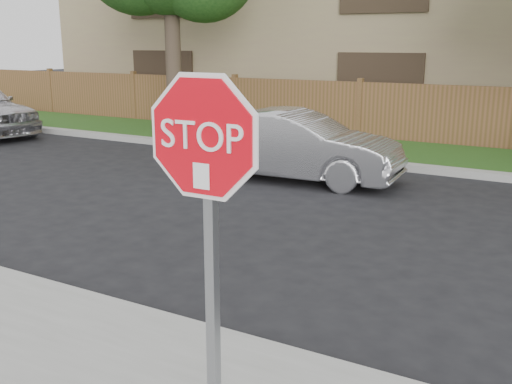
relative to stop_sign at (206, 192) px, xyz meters
The scene contains 5 objects.
ground 2.36m from the stop_sign, 81.70° to the left, with size 90.00×90.00×0.00m, color black.
far_curb 9.79m from the stop_sign, 88.72° to the left, with size 70.00×0.30×0.15m, color gray.
grass_strip 11.42m from the stop_sign, 88.90° to the left, with size 70.00×3.00×0.12m, color #1E4714.
stop_sign is the anchor object (origin of this frame).
sedan_left 8.38m from the stop_sign, 112.54° to the left, with size 1.45×4.14×1.37m, color #AFAFB4.
Camera 1 is at (1.70, -4.24, 2.67)m, focal length 42.00 mm.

